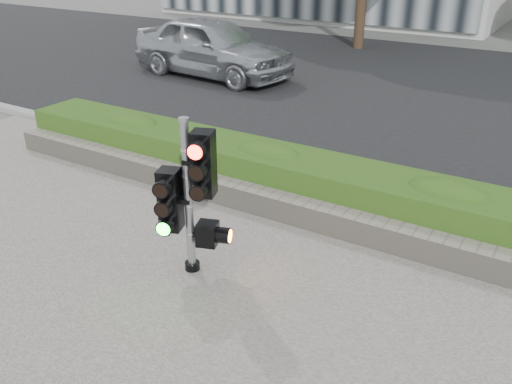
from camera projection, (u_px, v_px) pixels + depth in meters
ground at (244, 301)px, 6.04m from camera, size 120.00×120.00×0.00m
road at (457, 95)px, 13.72m from camera, size 60.00×13.00×0.02m
curb at (353, 192)px, 8.44m from camera, size 60.00×0.25×0.12m
stone_wall at (319, 217)px, 7.41m from camera, size 12.00×0.32×0.34m
hedge at (339, 188)px, 7.84m from camera, size 12.00×1.00×0.68m
traffic_signal at (191, 189)px, 6.13m from camera, size 0.70×0.60×1.91m
car_silver at (212, 47)px, 15.14m from camera, size 4.99×2.42×1.64m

